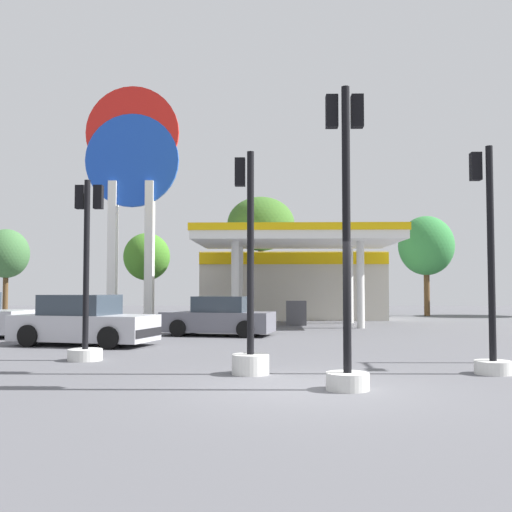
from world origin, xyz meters
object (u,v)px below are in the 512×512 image
(car_0, at_px, (219,318))
(traffic_signal_1, at_px, (490,303))
(traffic_signal_3, at_px, (346,276))
(tree_2, at_px, (261,224))
(traffic_signal_2, at_px, (86,299))
(tree_1, at_px, (147,257))
(traffic_signal_0, at_px, (249,317))
(tree_3, at_px, (426,246))
(car_3, at_px, (84,322))
(station_pole_sign, at_px, (132,172))
(tree_0, at_px, (6,254))

(car_0, distance_m, traffic_signal_1, 11.34)
(car_0, height_order, traffic_signal_3, traffic_signal_3)
(tree_2, bearing_deg, traffic_signal_1, -78.07)
(traffic_signal_2, distance_m, tree_1, 22.77)
(traffic_signal_0, distance_m, traffic_signal_1, 4.83)
(traffic_signal_1, xyz_separation_m, tree_3, (4.80, 24.47, 2.76))
(car_3, bearing_deg, car_0, 45.42)
(station_pole_sign, relative_size, traffic_signal_1, 2.53)
(car_0, bearing_deg, tree_0, 132.74)
(car_3, bearing_deg, tree_1, 96.29)
(car_3, height_order, traffic_signal_0, traffic_signal_0)
(traffic_signal_3, distance_m, tree_2, 26.47)
(traffic_signal_3, bearing_deg, traffic_signal_1, 32.35)
(car_0, distance_m, traffic_signal_0, 9.71)
(traffic_signal_0, bearing_deg, traffic_signal_3, -45.77)
(station_pole_sign, xyz_separation_m, traffic_signal_0, (6.44, -17.18, -6.19))
(car_0, relative_size, tree_0, 0.77)
(station_pole_sign, distance_m, tree_2, 9.64)
(car_0, distance_m, tree_2, 15.61)
(car_3, bearing_deg, tree_0, 119.43)
(tree_0, height_order, tree_3, tree_3)
(traffic_signal_1, bearing_deg, traffic_signal_0, -177.80)
(station_pole_sign, bearing_deg, tree_2, 49.50)
(traffic_signal_2, bearing_deg, traffic_signal_1, -12.83)
(car_0, xyz_separation_m, traffic_signal_1, (6.30, -9.40, 0.79))
(tree_1, bearing_deg, car_3, -83.71)
(car_0, xyz_separation_m, car_3, (-3.68, -3.74, 0.05))
(station_pole_sign, height_order, car_3, station_pole_sign)
(traffic_signal_1, xyz_separation_m, tree_1, (-12.05, 24.44, 2.12))
(tree_2, distance_m, tree_3, 10.00)
(tree_0, bearing_deg, car_3, -60.57)
(car_0, height_order, traffic_signal_1, traffic_signal_1)
(tree_3, bearing_deg, traffic_signal_2, -121.14)
(station_pole_sign, relative_size, car_0, 2.79)
(station_pole_sign, xyz_separation_m, tree_1, (-0.79, 7.44, -3.79))
(car_0, bearing_deg, tree_1, 110.92)
(car_3, xyz_separation_m, tree_0, (-11.18, 19.81, 3.12))
(traffic_signal_0, distance_m, traffic_signal_3, 2.59)
(tree_1, distance_m, tree_2, 7.21)
(traffic_signal_0, xyz_separation_m, traffic_signal_1, (4.82, 0.18, 0.28))
(traffic_signal_0, bearing_deg, car_0, 98.79)
(car_3, relative_size, traffic_signal_1, 0.98)
(traffic_signal_2, bearing_deg, car_0, 71.52)
(traffic_signal_0, xyz_separation_m, tree_3, (9.62, 24.65, 3.05))
(traffic_signal_3, bearing_deg, car_3, 132.10)
(car_3, height_order, traffic_signal_2, traffic_signal_2)
(traffic_signal_1, relative_size, tree_3, 0.77)
(car_3, xyz_separation_m, traffic_signal_1, (9.98, -5.66, 0.74))
(car_0, bearing_deg, tree_2, 85.41)
(tree_2, bearing_deg, tree_1, 177.96)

